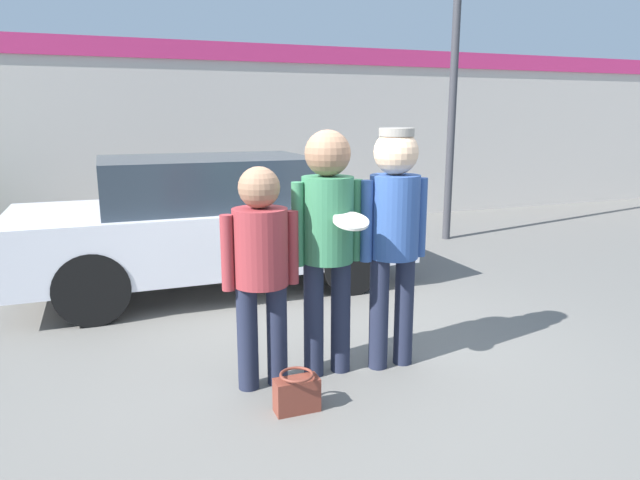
{
  "coord_description": "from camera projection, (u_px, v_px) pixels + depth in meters",
  "views": [
    {
      "loc": [
        -1.7,
        -3.91,
        1.95
      ],
      "look_at": [
        -0.19,
        0.04,
        1.02
      ],
      "focal_mm": 32.0,
      "sensor_mm": 36.0,
      "label": 1
    }
  ],
  "objects": [
    {
      "name": "street_lamp",
      "position": [
        474.0,
        6.0,
        8.49
      ],
      "size": [
        1.6,
        0.35,
        5.68
      ],
      "color": "#38383D",
      "rests_on": "ground"
    },
    {
      "name": "parked_car_near",
      "position": [
        214.0,
        222.0,
        6.44
      ],
      "size": [
        4.3,
        1.78,
        1.49
      ],
      "color": "silver",
      "rests_on": "ground"
    },
    {
      "name": "person_right",
      "position": [
        394.0,
        224.0,
        4.3
      ],
      "size": [
        0.55,
        0.38,
        1.86
      ],
      "color": "#1E2338",
      "rests_on": "ground"
    },
    {
      "name": "storefront_building",
      "position": [
        206.0,
        136.0,
        9.7
      ],
      "size": [
        24.0,
        0.22,
        3.13
      ],
      "color": "beige",
      "rests_on": "ground"
    },
    {
      "name": "person_middle_with_frisbee",
      "position": [
        328.0,
        229.0,
        4.17
      ],
      "size": [
        0.55,
        0.58,
        1.85
      ],
      "color": "#1E2338",
      "rests_on": "ground"
    },
    {
      "name": "handbag",
      "position": [
        297.0,
        393.0,
        3.81
      ],
      "size": [
        0.3,
        0.23,
        0.27
      ],
      "color": "brown",
      "rests_on": "ground"
    },
    {
      "name": "ground_plane",
      "position": [
        344.0,
        363.0,
        4.58
      ],
      "size": [
        56.0,
        56.0,
        0.0
      ],
      "primitive_type": "plane",
      "color": "#66635E"
    },
    {
      "name": "person_left",
      "position": [
        261.0,
        259.0,
        4.0
      ],
      "size": [
        0.56,
        0.39,
        1.61
      ],
      "color": "#1E2338",
      "rests_on": "ground"
    }
  ]
}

